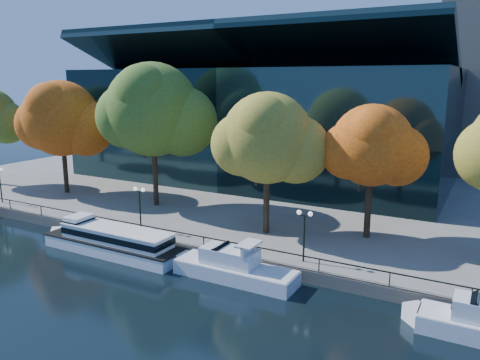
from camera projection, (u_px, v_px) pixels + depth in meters
The scene contains 12 objects.
ground at pixel (132, 261), 38.56m from camera, with size 160.00×160.00×0.00m, color black.
promenade at pixel (298, 177), 69.58m from camera, with size 90.00×67.08×1.00m.
railing at pixel (156, 228), 40.93m from camera, with size 88.20×0.08×0.99m.
convention_building at pixel (261, 124), 65.85m from camera, with size 50.00×24.57×21.43m.
tour_boat at pixel (110, 239), 40.32m from camera, with size 14.76×3.29×2.80m.
cruiser_near at pixel (230, 266), 35.07m from camera, with size 10.56×2.72×3.06m.
tree_1 at pixel (62, 120), 55.87m from camera, with size 11.32×9.28×13.65m.
tree_2 at pixel (154, 112), 49.77m from camera, with size 12.53×10.28×15.54m.
tree_3 at pixel (269, 140), 40.80m from camera, with size 10.08×8.27×12.70m.
tree_4 at pixel (373, 147), 39.70m from camera, with size 8.79×7.21×11.71m.
lamp_1 at pixel (140, 199), 42.89m from camera, with size 1.26×0.36×4.03m.
lamp_2 at pixel (304, 224), 35.28m from camera, with size 1.26×0.36×4.03m.
Camera 1 is at (25.38, -27.42, 14.68)m, focal length 35.00 mm.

